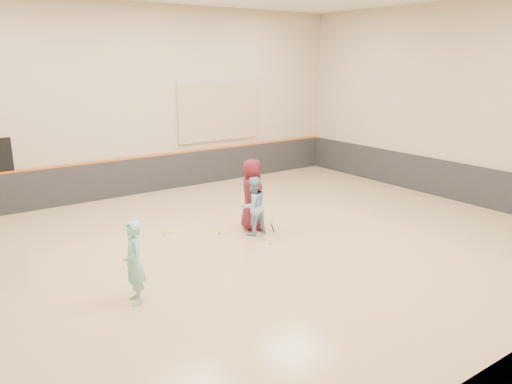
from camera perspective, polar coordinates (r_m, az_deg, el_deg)
room at (r=11.70m, az=-0.70°, el=-2.34°), size 15.04×12.04×6.22m
wainscot_back at (r=16.84m, az=-12.36°, el=1.93°), size 14.90×0.04×1.20m
wainscot_right at (r=17.00m, az=20.47°, el=1.45°), size 0.04×11.90×1.20m
accent_stripe at (r=16.71m, az=-12.46°, el=4.00°), size 14.90×0.03×0.06m
acoustic_panel at (r=17.78m, az=-4.27°, el=9.12°), size 3.20×0.08×2.00m
girl at (r=9.25m, az=-13.76°, el=-7.83°), size 0.45×0.61×1.55m
instructor at (r=12.45m, az=-0.34°, el=-1.61°), size 0.74×0.58×1.49m
young_man at (r=12.82m, az=-0.45°, el=-0.28°), size 0.97×1.08×1.85m
held_racket at (r=12.36m, az=1.49°, el=-2.94°), size 0.35×0.35×0.58m
spare_racket at (r=12.82m, az=-10.04°, el=-4.46°), size 0.67×0.67×0.16m
ball_under_racket at (r=11.96m, az=1.64°, el=-5.90°), size 0.07×0.07×0.07m
ball_in_hand at (r=12.66m, az=0.79°, el=0.56°), size 0.07×0.07×0.07m
ball_beside_spare at (r=12.69m, az=-4.18°, el=-4.69°), size 0.07×0.07×0.07m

